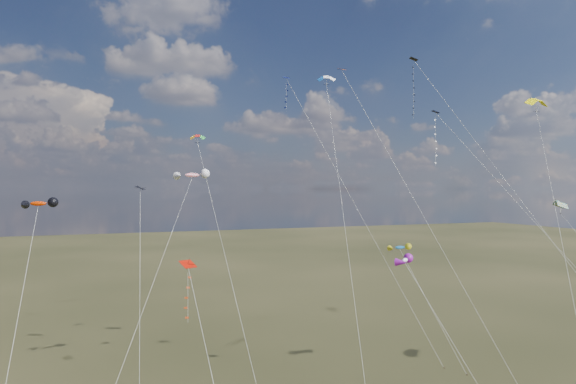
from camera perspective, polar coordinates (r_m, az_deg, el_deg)
name	(u,v)px	position (r m, az deg, el deg)	size (l,w,h in m)	color
diamond_black_high	(426,101)	(59.64, 15.04, 9.69)	(10.19, 24.75, 34.22)	black
diamond_navy_tall	(297,112)	(66.04, 1.05, 8.86)	(12.33, 17.12, 33.89)	#0C1352
diamond_black_mid	(140,239)	(50.54, -16.11, -5.05)	(1.79, 11.90, 19.62)	black
diamond_red_low	(190,298)	(40.19, -10.88, -11.49)	(2.39, 8.91, 13.88)	#A90F03
diamond_navy_right	(449,151)	(55.65, 17.47, 4.32)	(14.47, 19.02, 27.57)	#0D1249
diamond_orange_center	(395,165)	(55.00, 11.84, 2.92)	(10.95, 16.98, 32.95)	#DA5913
parafoil_yellow	(537,101)	(61.45, 25.92, 9.11)	(14.73, 18.91, 29.53)	#FCEE04
parafoil_blue_white	(327,79)	(65.76, 4.32, 12.43)	(10.18, 27.50, 33.98)	#0D57B9
parafoil_striped	(561,202)	(64.23, 28.06, -1.01)	(3.00, 17.55, 18.63)	gold
parafoil_tricolor	(198,138)	(63.65, -9.97, 5.90)	(2.98, 19.72, 26.29)	orange
novelty_orange_black	(38,205)	(49.71, -26.02, -1.26)	(3.31, 16.05, 18.58)	#C42A00
novelty_white_purple	(405,261)	(47.65, 12.90, -7.45)	(5.91, 8.00, 13.43)	white
novelty_redwhite_stripe	(192,176)	(59.16, -10.62, 1.81)	(12.31, 16.15, 21.58)	red
novelty_blue_yellow	(400,248)	(60.01, 12.36, -6.09)	(4.80, 7.58, 13.12)	#1980D5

